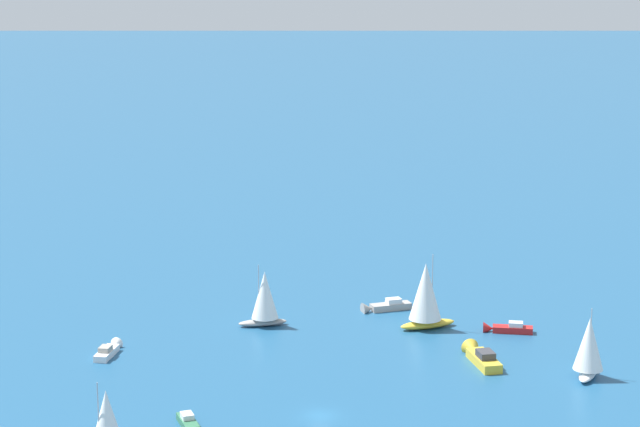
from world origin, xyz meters
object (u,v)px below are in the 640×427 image
(sailboat_far_stbd, at_px, (589,347))
(motorboat_outer_ring_b, at_px, (109,350))
(motorboat_far_port, at_px, (506,328))
(sailboat_offshore, at_px, (107,426))
(motorboat_ahead, at_px, (190,425))
(sailboat_outer_ring_a, at_px, (426,295))
(sailboat_trailing, at_px, (265,298))
(motorboat_outer_ring_c, at_px, (481,356))
(motorboat_near_centre, at_px, (384,307))

(sailboat_far_stbd, xyz_separation_m, motorboat_outer_ring_b, (1.75, 70.31, -3.95))
(motorboat_far_port, bearing_deg, sailboat_offshore, 139.28)
(motorboat_far_port, xyz_separation_m, motorboat_ahead, (-44.64, 40.89, -0.07))
(sailboat_outer_ring_a, bearing_deg, sailboat_trailing, 93.69)
(sailboat_far_stbd, height_order, motorboat_outer_ring_b, sailboat_far_stbd)
(sailboat_offshore, relative_size, motorboat_ahead, 1.45)
(motorboat_outer_ring_c, bearing_deg, motorboat_near_centre, 33.09)
(sailboat_trailing, relative_size, motorboat_outer_ring_c, 0.94)
(motorboat_far_port, height_order, motorboat_outer_ring_c, motorboat_outer_ring_c)
(motorboat_far_port, xyz_separation_m, motorboat_outer_ring_b, (-17.91, 59.51, -0.01))
(motorboat_far_port, xyz_separation_m, motorboat_outer_ring_c, (-14.71, 4.17, 0.21))
(motorboat_near_centre, relative_size, motorboat_far_port, 1.11)
(motorboat_far_port, xyz_separation_m, sailboat_offshore, (-55.88, 48.11, 4.03))
(sailboat_trailing, xyz_separation_m, sailboat_outer_ring_a, (1.67, -25.84, 0.91))
(sailboat_offshore, bearing_deg, sailboat_far_stbd, -58.41)
(motorboat_near_centre, relative_size, motorboat_outer_ring_c, 0.81)
(sailboat_offshore, relative_size, sailboat_outer_ring_a, 0.83)
(sailboat_outer_ring_a, xyz_separation_m, motorboat_outer_ring_b, (-18.37, 46.72, -4.96))
(motorboat_near_centre, height_order, sailboat_far_stbd, sailboat_far_stbd)
(motorboat_near_centre, bearing_deg, sailboat_outer_ring_a, -141.65)
(sailboat_far_stbd, height_order, sailboat_outer_ring_a, sailboat_outer_ring_a)
(sailboat_offshore, height_order, motorboat_outer_ring_b, sailboat_offshore)
(motorboat_ahead, distance_m, motorboat_outer_ring_c, 47.37)
(sailboat_offshore, bearing_deg, motorboat_outer_ring_b, 16.72)
(sailboat_outer_ring_a, bearing_deg, motorboat_outer_ring_c, -150.40)
(sailboat_offshore, bearing_deg, sailboat_outer_ring_a, -32.08)
(motorboat_far_port, distance_m, sailboat_far_stbd, 22.77)
(sailboat_far_stbd, relative_size, sailboat_offshore, 0.98)
(motorboat_near_centre, xyz_separation_m, sailboat_far_stbd, (-29.22, -30.80, 3.88))
(sailboat_offshore, distance_m, sailboat_trailing, 55.49)
(sailboat_far_stbd, xyz_separation_m, motorboat_outer_ring_c, (4.94, 14.98, -3.73))
(motorboat_near_centre, xyz_separation_m, motorboat_ahead, (-54.20, 20.89, -0.13))
(sailboat_far_stbd, xyz_separation_m, sailboat_offshore, (-36.22, 58.91, 0.08))
(sailboat_trailing, xyz_separation_m, motorboat_ahead, (-43.43, 2.26, -4.10))
(sailboat_far_stbd, relative_size, motorboat_outer_ring_c, 0.92)
(sailboat_far_stbd, relative_size, motorboat_outer_ring_b, 1.29)
(motorboat_far_port, height_order, motorboat_outer_ring_b, motorboat_far_port)
(sailboat_trailing, xyz_separation_m, motorboat_outer_ring_c, (-13.51, -34.46, -3.83))
(motorboat_near_centre, bearing_deg, sailboat_offshore, 156.76)
(motorboat_near_centre, bearing_deg, motorboat_outer_ring_b, 124.81)
(motorboat_near_centre, height_order, motorboat_outer_ring_b, motorboat_near_centre)
(sailboat_far_stbd, bearing_deg, motorboat_ahead, 115.79)
(motorboat_far_port, bearing_deg, sailboat_far_stbd, -151.21)
(sailboat_far_stbd, relative_size, sailboat_outer_ring_a, 0.82)
(motorboat_far_port, xyz_separation_m, sailboat_far_stbd, (-19.66, -10.80, 3.94))
(sailboat_offshore, distance_m, sailboat_outer_ring_a, 66.50)
(motorboat_ahead, xyz_separation_m, motorboat_outer_ring_c, (29.92, -36.72, 0.28))
(motorboat_ahead, relative_size, sailboat_outer_ring_a, 0.58)
(motorboat_outer_ring_c, bearing_deg, sailboat_trailing, 68.60)
(motorboat_near_centre, xyz_separation_m, sailboat_outer_ring_a, (-9.11, -7.20, 4.89))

